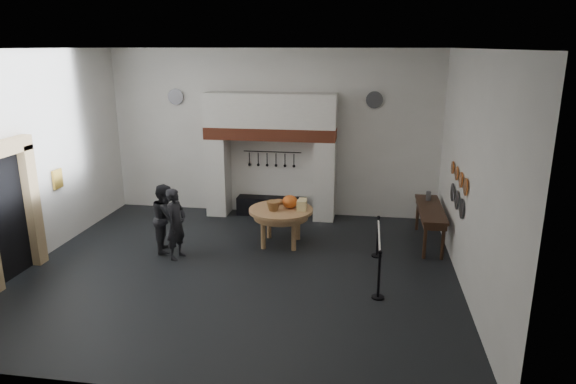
% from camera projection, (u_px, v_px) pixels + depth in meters
% --- Properties ---
extents(floor, '(9.00, 8.00, 0.02)m').
position_uv_depth(floor, '(239.00, 270.00, 10.81)').
color(floor, black).
rests_on(floor, ground).
extents(ceiling, '(9.00, 8.00, 0.02)m').
position_uv_depth(ceiling, '(233.00, 49.00, 9.58)').
color(ceiling, silver).
rests_on(ceiling, wall_back).
extents(wall_back, '(9.00, 0.02, 4.50)m').
position_uv_depth(wall_back, '(273.00, 133.00, 13.99)').
color(wall_back, silver).
rests_on(wall_back, floor).
extents(wall_front, '(9.00, 0.02, 4.50)m').
position_uv_depth(wall_front, '(156.00, 237.00, 6.39)').
color(wall_front, silver).
rests_on(wall_front, floor).
extents(wall_left, '(0.02, 8.00, 4.50)m').
position_uv_depth(wall_left, '(30.00, 159.00, 10.86)').
color(wall_left, silver).
rests_on(wall_left, floor).
extents(wall_right, '(0.02, 8.00, 4.50)m').
position_uv_depth(wall_right, '(471.00, 174.00, 9.53)').
color(wall_right, silver).
rests_on(wall_right, floor).
extents(chimney_pier_left, '(0.55, 0.70, 2.15)m').
position_uv_depth(chimney_pier_left, '(218.00, 176.00, 14.20)').
color(chimney_pier_left, silver).
rests_on(chimney_pier_left, floor).
extents(chimney_pier_right, '(0.55, 0.70, 2.15)m').
position_uv_depth(chimney_pier_right, '(325.00, 180.00, 13.77)').
color(chimney_pier_right, silver).
rests_on(chimney_pier_right, floor).
extents(hearth_brick_band, '(3.50, 0.72, 0.32)m').
position_uv_depth(hearth_brick_band, '(270.00, 133.00, 13.64)').
color(hearth_brick_band, '#9E442B').
rests_on(hearth_brick_band, chimney_pier_left).
extents(chimney_hood, '(3.50, 0.70, 0.90)m').
position_uv_depth(chimney_hood, '(270.00, 110.00, 13.48)').
color(chimney_hood, silver).
rests_on(chimney_hood, hearth_brick_band).
extents(iron_range, '(1.90, 0.45, 0.50)m').
position_uv_depth(iron_range, '(271.00, 206.00, 14.28)').
color(iron_range, black).
rests_on(iron_range, floor).
extents(utensil_rail, '(1.60, 0.02, 0.02)m').
position_uv_depth(utensil_rail, '(272.00, 152.00, 14.05)').
color(utensil_rail, black).
rests_on(utensil_rail, wall_back).
extents(door_recess, '(0.04, 1.10, 2.50)m').
position_uv_depth(door_recess, '(6.00, 218.00, 10.18)').
color(door_recess, black).
rests_on(door_recess, floor).
extents(door_jamb_far, '(0.22, 0.30, 2.60)m').
position_uv_depth(door_jamb_far, '(32.00, 206.00, 10.82)').
color(door_jamb_far, tan).
rests_on(door_jamb_far, floor).
extents(wall_plaque, '(0.05, 0.34, 0.44)m').
position_uv_depth(wall_plaque, '(58.00, 179.00, 11.79)').
color(wall_plaque, gold).
rests_on(wall_plaque, wall_left).
extents(work_table, '(1.84, 1.84, 0.07)m').
position_uv_depth(work_table, '(281.00, 210.00, 12.01)').
color(work_table, tan).
rests_on(work_table, floor).
extents(pumpkin, '(0.36, 0.36, 0.31)m').
position_uv_depth(pumpkin, '(290.00, 202.00, 12.02)').
color(pumpkin, orange).
rests_on(pumpkin, work_table).
extents(cheese_block_big, '(0.22, 0.22, 0.24)m').
position_uv_depth(cheese_block_big, '(302.00, 206.00, 11.85)').
color(cheese_block_big, '#EAD28C').
rests_on(cheese_block_big, work_table).
extents(cheese_block_small, '(0.18, 0.18, 0.20)m').
position_uv_depth(cheese_block_small, '(303.00, 203.00, 12.14)').
color(cheese_block_small, '#FFE198').
rests_on(cheese_block_small, work_table).
extents(wicker_basket, '(0.39, 0.39, 0.22)m').
position_uv_depth(wicker_basket, '(273.00, 206.00, 11.85)').
color(wicker_basket, olive).
rests_on(wicker_basket, work_table).
extents(bread_loaf, '(0.31, 0.18, 0.13)m').
position_uv_depth(bread_loaf, '(279.00, 202.00, 12.33)').
color(bread_loaf, '#A66C3B').
rests_on(bread_loaf, work_table).
extents(visitor_near, '(0.50, 0.65, 1.59)m').
position_uv_depth(visitor_near, '(176.00, 224.00, 11.22)').
color(visitor_near, black).
rests_on(visitor_near, floor).
extents(visitor_far, '(0.78, 0.90, 1.57)m').
position_uv_depth(visitor_far, '(166.00, 218.00, 11.67)').
color(visitor_far, black).
rests_on(visitor_far, floor).
extents(side_table, '(0.55, 2.20, 0.06)m').
position_uv_depth(side_table, '(431.00, 209.00, 12.02)').
color(side_table, '#361E13').
rests_on(side_table, floor).
extents(pewter_jug, '(0.12, 0.12, 0.22)m').
position_uv_depth(pewter_jug, '(428.00, 196.00, 12.55)').
color(pewter_jug, '#535359').
rests_on(pewter_jug, side_table).
extents(copper_pan_a, '(0.03, 0.34, 0.34)m').
position_uv_depth(copper_pan_a, '(466.00, 187.00, 9.80)').
color(copper_pan_a, '#C6662D').
rests_on(copper_pan_a, wall_right).
extents(copper_pan_b, '(0.03, 0.32, 0.32)m').
position_uv_depth(copper_pan_b, '(461.00, 180.00, 10.33)').
color(copper_pan_b, '#C6662D').
rests_on(copper_pan_b, wall_right).
extents(copper_pan_c, '(0.03, 0.30, 0.30)m').
position_uv_depth(copper_pan_c, '(457.00, 173.00, 10.85)').
color(copper_pan_c, '#C6662D').
rests_on(copper_pan_c, wall_right).
extents(copper_pan_d, '(0.03, 0.28, 0.28)m').
position_uv_depth(copper_pan_d, '(453.00, 168.00, 11.37)').
color(copper_pan_d, '#C6662D').
rests_on(copper_pan_d, wall_right).
extents(pewter_plate_left, '(0.03, 0.40, 0.40)m').
position_uv_depth(pewter_plate_left, '(462.00, 209.00, 10.13)').
color(pewter_plate_left, '#4C4C51').
rests_on(pewter_plate_left, wall_right).
extents(pewter_plate_mid, '(0.03, 0.40, 0.40)m').
position_uv_depth(pewter_plate_mid, '(457.00, 200.00, 10.70)').
color(pewter_plate_mid, '#4C4C51').
rests_on(pewter_plate_mid, wall_right).
extents(pewter_plate_right, '(0.03, 0.40, 0.40)m').
position_uv_depth(pewter_plate_right, '(452.00, 192.00, 11.27)').
color(pewter_plate_right, '#4C4C51').
rests_on(pewter_plate_right, wall_right).
extents(pewter_plate_back_left, '(0.44, 0.03, 0.44)m').
position_uv_depth(pewter_plate_back_left, '(176.00, 97.00, 14.09)').
color(pewter_plate_back_left, '#4C4C51').
rests_on(pewter_plate_back_left, wall_back).
extents(pewter_plate_back_right, '(0.44, 0.03, 0.44)m').
position_uv_depth(pewter_plate_back_right, '(374.00, 100.00, 13.29)').
color(pewter_plate_back_right, '#4C4C51').
rests_on(pewter_plate_back_right, wall_back).
extents(barrier_post_near, '(0.05, 0.05, 0.90)m').
position_uv_depth(barrier_post_near, '(379.00, 276.00, 9.49)').
color(barrier_post_near, black).
rests_on(barrier_post_near, floor).
extents(barrier_post_far, '(0.05, 0.05, 0.90)m').
position_uv_depth(barrier_post_far, '(378.00, 237.00, 11.39)').
color(barrier_post_far, black).
rests_on(barrier_post_far, floor).
extents(barrier_rope, '(0.04, 2.00, 0.04)m').
position_uv_depth(barrier_rope, '(379.00, 237.00, 10.33)').
color(barrier_rope, white).
rests_on(barrier_rope, barrier_post_near).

